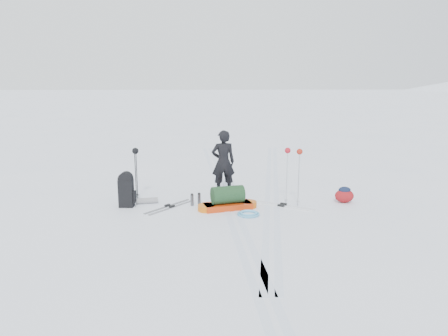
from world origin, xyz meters
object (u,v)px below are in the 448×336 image
at_px(expedition_rucksack, 129,190).
at_px(skier, 223,162).
at_px(ski_poles_black, 136,157).
at_px(pulk_sled, 228,200).

bearing_deg(expedition_rucksack, skier, 29.67).
distance_m(expedition_rucksack, ski_poles_black, 1.04).
distance_m(skier, pulk_sled, 1.61).
height_order(expedition_rucksack, ski_poles_black, ski_poles_black).
bearing_deg(skier, pulk_sled, 85.16).
xyz_separation_m(skier, ski_poles_black, (-2.34, -0.42, 0.24)).
xyz_separation_m(pulk_sled, expedition_rucksack, (-2.48, 0.29, 0.19)).
height_order(pulk_sled, expedition_rucksack, expedition_rucksack).
height_order(pulk_sled, ski_poles_black, ski_poles_black).
bearing_deg(pulk_sled, expedition_rucksack, 158.16).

